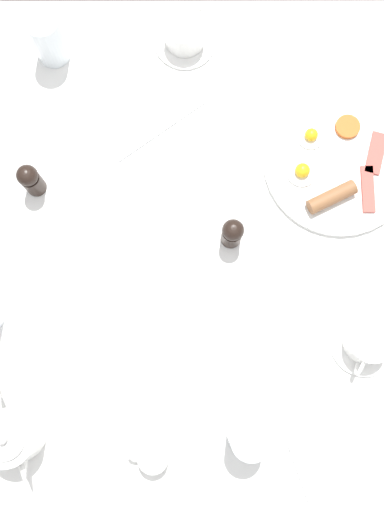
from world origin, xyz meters
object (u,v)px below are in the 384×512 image
object	(u,v)px
fork_by_plate	(169,372)
water_glass_short	(248,438)
teacup_with_saucer_left	(367,342)
pepper_grinder	(31,180)
breakfast_plate	(337,165)
wine_glass_spare	(48,38)
salt_grinder	(232,233)
teapot_near	(12,435)
teacup_with_saucer_right	(185,34)
napkin_folded	(328,463)
knife_by_plate	(161,129)
creamer_jug	(153,457)

from	to	relation	value
fork_by_plate	water_glass_short	bearing A→B (deg)	141.57
teacup_with_saucer_left	pepper_grinder	bearing A→B (deg)	-25.95
breakfast_plate	fork_by_plate	distance (m)	0.55
wine_glass_spare	salt_grinder	bearing A→B (deg)	132.40
water_glass_short	teapot_near	bearing A→B (deg)	-0.58
breakfast_plate	teacup_with_saucer_left	distance (m)	0.37
teapot_near	teacup_with_saucer_right	world-z (taller)	teapot_near
breakfast_plate	water_glass_short	bearing A→B (deg)	69.76
pepper_grinder	napkin_folded	size ratio (longest dim) A/B	0.55
salt_grinder	teapot_near	bearing A→B (deg)	42.89
teacup_with_saucer_left	fork_by_plate	xyz separation A→B (m)	(0.39, 0.06, -0.03)
water_glass_short	fork_by_plate	xyz separation A→B (m)	(0.15, -0.12, -0.06)
breakfast_plate	water_glass_short	xyz separation A→B (m)	(0.20, 0.54, 0.05)
teacup_with_saucer_left	teapot_near	bearing A→B (deg)	14.26
breakfast_plate	wine_glass_spare	xyz separation A→B (m)	(0.60, -0.26, 0.05)
breakfast_plate	teacup_with_saucer_right	size ratio (longest dim) A/B	2.31
teacup_with_saucer_right	pepper_grinder	distance (m)	0.45
breakfast_plate	wine_glass_spare	size ratio (longest dim) A/B	2.47
teacup_with_saucer_right	napkin_folded	distance (m)	0.92
breakfast_plate	fork_by_plate	xyz separation A→B (m)	(0.35, 0.42, -0.01)
teapot_near	fork_by_plate	xyz separation A→B (m)	(-0.29, -0.11, -0.05)
teacup_with_saucer_right	fork_by_plate	size ratio (longest dim) A/B	0.80
napkin_folded	knife_by_plate	distance (m)	0.75
breakfast_plate	pepper_grinder	xyz separation A→B (m)	(0.63, 0.04, 0.04)
teacup_with_saucer_left	knife_by_plate	world-z (taller)	teacup_with_saucer_left
fork_by_plate	knife_by_plate	xyz separation A→B (m)	(0.02, -0.51, 0.00)
teacup_with_saucer_right	fork_by_plate	xyz separation A→B (m)	(0.03, 0.71, -0.03)
wine_glass_spare	teacup_with_saucer_right	bearing A→B (deg)	-174.41
teacup_with_saucer_right	knife_by_plate	xyz separation A→B (m)	(0.05, 0.20, -0.03)
salt_grinder	teacup_with_saucer_right	bearing A→B (deg)	-78.04
teacup_with_saucer_right	salt_grinder	xyz separation A→B (m)	(-0.09, 0.44, 0.02)
fork_by_plate	teacup_with_saucer_left	bearing A→B (deg)	-171.55
creamer_jug	teacup_with_saucer_left	bearing A→B (deg)	-152.66
teacup_with_saucer_left	salt_grinder	bearing A→B (deg)	-39.19
salt_grinder	napkin_folded	world-z (taller)	salt_grinder
teapot_near	wine_glass_spare	xyz separation A→B (m)	(-0.03, -0.80, 0.01)
pepper_grinder	fork_by_plate	distance (m)	0.47
teapot_near	wine_glass_spare	distance (m)	0.80
wine_glass_spare	fork_by_plate	world-z (taller)	wine_glass_spare
creamer_jug	teapot_near	bearing A→B (deg)	-9.41
teacup_with_saucer_right	water_glass_short	distance (m)	0.84
breakfast_plate	teacup_with_saucer_left	bearing A→B (deg)	95.76
pepper_grinder	teacup_with_saucer_right	bearing A→B (deg)	-132.98
teacup_with_saucer_left	knife_by_plate	size ratio (longest dim) A/B	0.71
creamer_jug	salt_grinder	bearing A→B (deg)	-109.81
teacup_with_saucer_right	water_glass_short	bearing A→B (deg)	98.00
teacup_with_saucer_left	water_glass_short	world-z (taller)	water_glass_short
teacup_with_saucer_left	wine_glass_spare	size ratio (longest dim) A/B	1.07
teacup_with_saucer_left	napkin_folded	world-z (taller)	teacup_with_saucer_left
teacup_with_saucer_left	teacup_with_saucer_right	xyz separation A→B (m)	(0.35, -0.65, -0.00)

